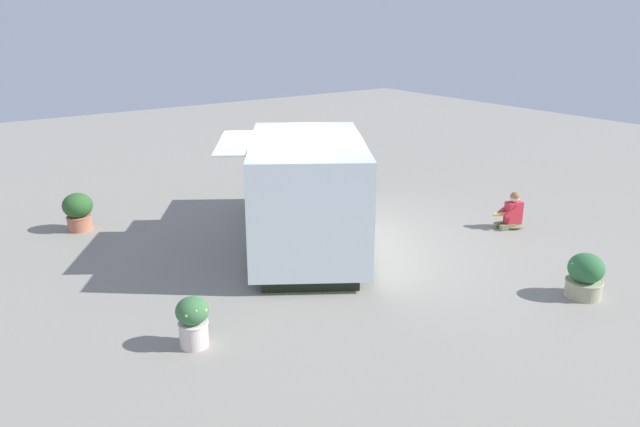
# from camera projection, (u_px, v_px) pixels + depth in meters

# --- Properties ---
(ground_plane) EXTENTS (40.00, 40.00, 0.00)m
(ground_plane) POSITION_uv_depth(u_px,v_px,m) (297.00, 247.00, 12.65)
(ground_plane) COLOR gray
(food_truck) EXTENTS (4.84, 5.78, 2.31)m
(food_truck) POSITION_uv_depth(u_px,v_px,m) (306.00, 191.00, 12.64)
(food_truck) COLOR white
(food_truck) RESTS_ON ground_plane
(person_customer) EXTENTS (0.79, 0.57, 0.83)m
(person_customer) POSITION_uv_depth(u_px,v_px,m) (512.00, 214.00, 13.71)
(person_customer) COLOR #686F46
(person_customer) RESTS_ON ground_plane
(planter_flowering_near) EXTENTS (0.62, 0.62, 0.77)m
(planter_flowering_near) POSITION_uv_depth(u_px,v_px,m) (585.00, 276.00, 10.35)
(planter_flowering_near) COLOR tan
(planter_flowering_near) RESTS_ON ground_plane
(planter_flowering_far) EXTENTS (0.48, 0.48, 0.76)m
(planter_flowering_far) POSITION_uv_depth(u_px,v_px,m) (193.00, 320.00, 8.79)
(planter_flowering_far) COLOR beige
(planter_flowering_far) RESTS_ON ground_plane
(planter_flowering_side) EXTENTS (0.65, 0.65, 0.84)m
(planter_flowering_side) POSITION_uv_depth(u_px,v_px,m) (78.00, 210.00, 13.52)
(planter_flowering_side) COLOR #B36C4C
(planter_flowering_side) RESTS_ON ground_plane
(trash_bin) EXTENTS (0.50, 0.50, 1.01)m
(trash_bin) POSITION_uv_depth(u_px,v_px,m) (316.00, 168.00, 16.93)
(trash_bin) COLOR #1F4932
(trash_bin) RESTS_ON ground_plane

